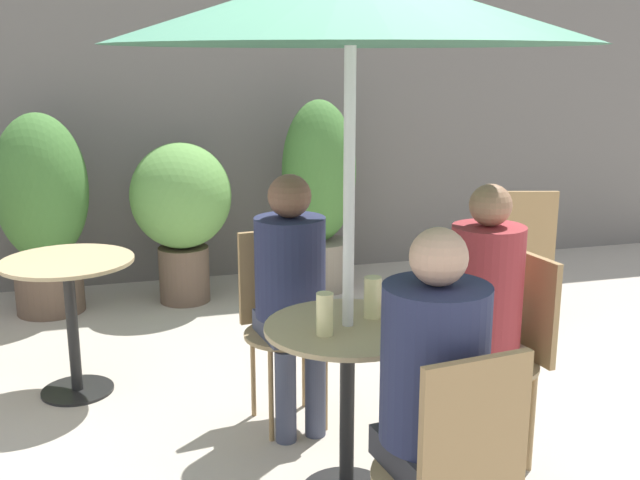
{
  "coord_description": "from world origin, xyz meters",
  "views": [
    {
      "loc": [
        -0.63,
        -2.45,
        1.77
      ],
      "look_at": [
        0.23,
        0.58,
        1.0
      ],
      "focal_mm": 42.0,
      "sensor_mm": 36.0,
      "label": 1
    }
  ],
  "objects_px": {
    "potted_plant_1": "(181,206)",
    "potted_plant_0": "(42,205)",
    "seated_person_1": "(483,302)",
    "beer_glass_1": "(325,314)",
    "beer_glass_0": "(373,297)",
    "cafe_table_far": "(70,294)",
    "seated_person_2": "(291,281)",
    "bistro_chair_0": "(455,462)",
    "seated_person_0": "(431,385)",
    "bistro_chair_1": "(510,339)",
    "umbrella": "(351,6)",
    "cafe_table_near": "(347,372)",
    "potted_plant_2": "(319,191)",
    "bistro_chair_2": "(281,308)",
    "bistro_chair_3": "(523,245)"
  },
  "relations": [
    {
      "from": "bistro_chair_0",
      "to": "beer_glass_1",
      "type": "distance_m",
      "value": 0.78
    },
    {
      "from": "bistro_chair_0",
      "to": "bistro_chair_2",
      "type": "relative_size",
      "value": 1.0
    },
    {
      "from": "cafe_table_far",
      "to": "bistro_chair_2",
      "type": "xyz_separation_m",
      "value": [
        1.01,
        -0.56,
        0.01
      ]
    },
    {
      "from": "beer_glass_0",
      "to": "seated_person_0",
      "type": "bearing_deg",
      "value": -94.03
    },
    {
      "from": "bistro_chair_0",
      "to": "umbrella",
      "type": "xyz_separation_m",
      "value": [
        -0.09,
        0.78,
        1.38
      ]
    },
    {
      "from": "bistro_chair_0",
      "to": "cafe_table_far",
      "type": "bearing_deg",
      "value": -67.34
    },
    {
      "from": "beer_glass_1",
      "to": "bistro_chair_2",
      "type": "bearing_deg",
      "value": 88.52
    },
    {
      "from": "cafe_table_near",
      "to": "beer_glass_0",
      "type": "bearing_deg",
      "value": 26.4
    },
    {
      "from": "cafe_table_near",
      "to": "cafe_table_far",
      "type": "relative_size",
      "value": 1.0
    },
    {
      "from": "beer_glass_0",
      "to": "bistro_chair_3",
      "type": "bearing_deg",
      "value": 43.55
    },
    {
      "from": "potted_plant_2",
      "to": "umbrella",
      "type": "xyz_separation_m",
      "value": [
        -0.68,
        -2.81,
        1.17
      ]
    },
    {
      "from": "bistro_chair_1",
      "to": "bistro_chair_2",
      "type": "xyz_separation_m",
      "value": [
        -0.87,
        0.68,
        0.0
      ]
    },
    {
      "from": "bistro_chair_1",
      "to": "umbrella",
      "type": "bearing_deg",
      "value": -90.0
    },
    {
      "from": "seated_person_1",
      "to": "beer_glass_1",
      "type": "height_order",
      "value": "seated_person_1"
    },
    {
      "from": "seated_person_1",
      "to": "cafe_table_far",
      "type": "bearing_deg",
      "value": -132.99
    },
    {
      "from": "bistro_chair_0",
      "to": "seated_person_0",
      "type": "relative_size",
      "value": 0.74
    },
    {
      "from": "bistro_chair_0",
      "to": "potted_plant_2",
      "type": "distance_m",
      "value": 3.64
    },
    {
      "from": "cafe_table_far",
      "to": "bistro_chair_2",
      "type": "bearing_deg",
      "value": -28.98
    },
    {
      "from": "seated_person_2",
      "to": "beer_glass_1",
      "type": "xyz_separation_m",
      "value": [
        -0.04,
        -0.7,
        0.08
      ]
    },
    {
      "from": "beer_glass_0",
      "to": "cafe_table_far",
      "type": "bearing_deg",
      "value": 133.95
    },
    {
      "from": "bistro_chair_0",
      "to": "potted_plant_2",
      "type": "relative_size",
      "value": 0.64
    },
    {
      "from": "bistro_chair_3",
      "to": "seated_person_2",
      "type": "bearing_deg",
      "value": 43.26
    },
    {
      "from": "bistro_chair_2",
      "to": "seated_person_0",
      "type": "bearing_deg",
      "value": -90.0
    },
    {
      "from": "cafe_table_near",
      "to": "bistro_chair_3",
      "type": "relative_size",
      "value": 0.79
    },
    {
      "from": "bistro_chair_3",
      "to": "potted_plant_2",
      "type": "bearing_deg",
      "value": -34.27
    },
    {
      "from": "potted_plant_1",
      "to": "potted_plant_0",
      "type": "bearing_deg",
      "value": 178.83
    },
    {
      "from": "cafe_table_far",
      "to": "beer_glass_1",
      "type": "height_order",
      "value": "beer_glass_1"
    },
    {
      "from": "bistro_chair_0",
      "to": "umbrella",
      "type": "distance_m",
      "value": 1.58
    },
    {
      "from": "cafe_table_far",
      "to": "seated_person_2",
      "type": "height_order",
      "value": "seated_person_2"
    },
    {
      "from": "cafe_table_near",
      "to": "potted_plant_0",
      "type": "bearing_deg",
      "value": 115.47
    },
    {
      "from": "seated_person_1",
      "to": "potted_plant_2",
      "type": "relative_size",
      "value": 0.86
    },
    {
      "from": "cafe_table_near",
      "to": "bistro_chair_2",
      "type": "bearing_deg",
      "value": 96.92
    },
    {
      "from": "cafe_table_near",
      "to": "potted_plant_0",
      "type": "height_order",
      "value": "potted_plant_0"
    },
    {
      "from": "bistro_chair_2",
      "to": "umbrella",
      "type": "distance_m",
      "value": 1.58
    },
    {
      "from": "seated_person_0",
      "to": "beer_glass_1",
      "type": "distance_m",
      "value": 0.59
    },
    {
      "from": "cafe_table_near",
      "to": "beer_glass_0",
      "type": "relative_size",
      "value": 4.44
    },
    {
      "from": "beer_glass_1",
      "to": "potted_plant_1",
      "type": "height_order",
      "value": "potted_plant_1"
    },
    {
      "from": "bistro_chair_3",
      "to": "seated_person_1",
      "type": "relative_size",
      "value": 0.75
    },
    {
      "from": "bistro_chair_3",
      "to": "potted_plant_1",
      "type": "height_order",
      "value": "potted_plant_1"
    },
    {
      "from": "bistro_chair_1",
      "to": "umbrella",
      "type": "height_order",
      "value": "umbrella"
    },
    {
      "from": "cafe_table_near",
      "to": "potted_plant_1",
      "type": "distance_m",
      "value": 2.79
    },
    {
      "from": "seated_person_0",
      "to": "potted_plant_2",
      "type": "relative_size",
      "value": 0.87
    },
    {
      "from": "beer_glass_0",
      "to": "potted_plant_0",
      "type": "xyz_separation_m",
      "value": [
        -1.45,
        2.72,
        -0.05
      ]
    },
    {
      "from": "beer_glass_1",
      "to": "potted_plant_2",
      "type": "xyz_separation_m",
      "value": [
        0.79,
        2.88,
        -0.06
      ]
    },
    {
      "from": "bistro_chair_3",
      "to": "seated_person_2",
      "type": "height_order",
      "value": "seated_person_2"
    },
    {
      "from": "potted_plant_2",
      "to": "bistro_chair_2",
      "type": "bearing_deg",
      "value": -110.77
    },
    {
      "from": "seated_person_0",
      "to": "beer_glass_1",
      "type": "bearing_deg",
      "value": -77.64
    },
    {
      "from": "bistro_chair_0",
      "to": "seated_person_2",
      "type": "xyz_separation_m",
      "value": [
        -0.17,
        1.4,
        0.18
      ]
    },
    {
      "from": "beer_glass_0",
      "to": "beer_glass_1",
      "type": "distance_m",
      "value": 0.28
    },
    {
      "from": "beer_glass_0",
      "to": "beer_glass_1",
      "type": "xyz_separation_m",
      "value": [
        -0.24,
        -0.14,
        -0.0
      ]
    }
  ]
}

